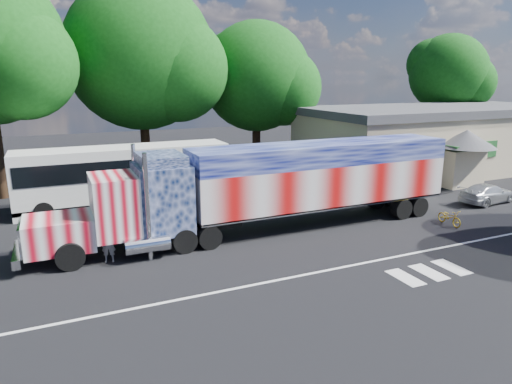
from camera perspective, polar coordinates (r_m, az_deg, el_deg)
name	(u,v)px	position (r m, az deg, el deg)	size (l,w,h in m)	color
ground	(283,247)	(20.87, 3.40, -6.91)	(100.00, 100.00, 0.00)	black
lane_markings	(365,272)	(18.81, 13.52, -9.71)	(30.00, 2.67, 0.01)	silver
semi_truck	(276,184)	(22.56, 2.51, 0.96)	(21.41, 3.38, 4.56)	black
coach_bus	(125,175)	(28.16, -16.01, 2.01)	(12.19, 2.84, 3.55)	silver
hall_building	(437,138)	(40.67, 21.71, 6.26)	(22.40, 12.80, 5.20)	#C6B595
parked_car	(488,193)	(31.32, 26.99, -0.16)	(1.65, 4.05, 1.18)	#B6B7BB
woman	(109,244)	(19.97, -17.95, -6.18)	(0.57, 0.38, 1.57)	slate
bicycle	(450,217)	(25.84, 23.04, -2.91)	(0.55, 1.57, 0.83)	gold
tree_far_ne	(450,74)	(50.52, 23.05, 13.46)	(7.96, 7.58, 11.70)	black
tree_n_mid	(143,56)	(36.71, -13.93, 16.21)	(11.73, 11.17, 14.71)	black
tree_ne_a	(258,77)	(39.45, 0.29, 14.15)	(9.56, 9.10, 12.10)	black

